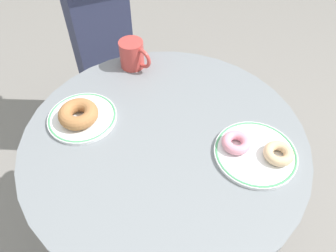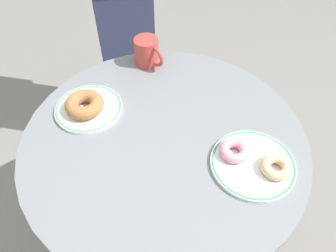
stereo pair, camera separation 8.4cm
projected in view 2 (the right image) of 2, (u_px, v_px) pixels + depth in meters
name	position (u px, v px, depth m)	size (l,w,h in m)	color
ground_plane	(166.00, 243.00, 1.43)	(7.00, 7.00, 0.02)	gray
cafe_table	(165.00, 179.00, 1.03)	(0.77, 0.77, 0.74)	slate
plate_left	(88.00, 109.00, 0.93)	(0.19, 0.19, 0.01)	white
plate_right	(253.00, 164.00, 0.80)	(0.21, 0.21, 0.01)	white
donut_cinnamon	(84.00, 104.00, 0.91)	(0.11, 0.11, 0.04)	#A36B3D
donut_glazed	(276.00, 167.00, 0.78)	(0.08, 0.08, 0.03)	#E0B789
donut_pink_frosted	(234.00, 151.00, 0.81)	(0.08, 0.08, 0.03)	pink
coffee_mug	(147.00, 52.00, 1.05)	(0.12, 0.08, 0.09)	#B73D38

